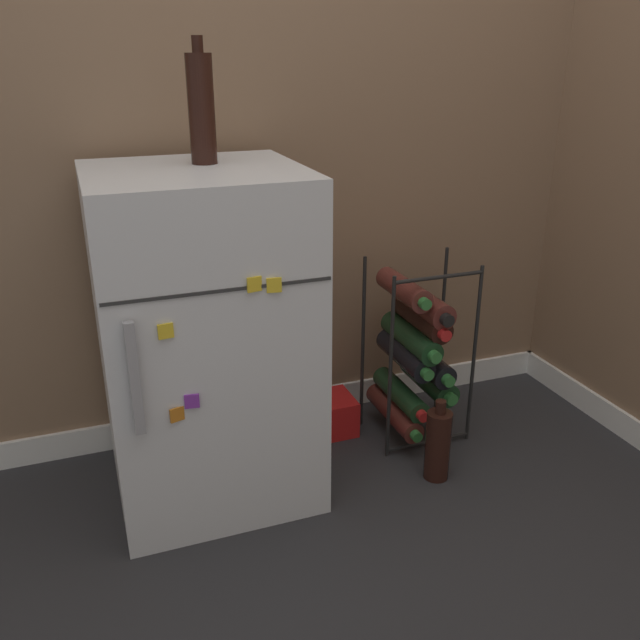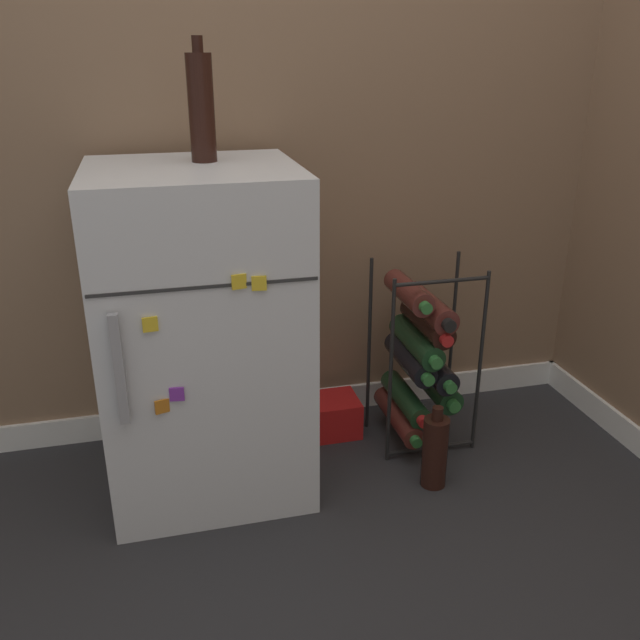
# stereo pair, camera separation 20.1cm
# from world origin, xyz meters

# --- Properties ---
(ground_plane) EXTENTS (14.00, 14.00, 0.00)m
(ground_plane) POSITION_xyz_m (0.00, 0.00, 0.00)
(ground_plane) COLOR #28282B
(wall_back) EXTENTS (6.82, 0.07, 2.50)m
(wall_back) POSITION_xyz_m (0.00, 0.60, 1.24)
(wall_back) COLOR #84664C
(wall_back) RESTS_ON ground_plane
(mini_fridge) EXTENTS (0.55, 0.54, 0.94)m
(mini_fridge) POSITION_xyz_m (-0.44, 0.27, 0.47)
(mini_fridge) COLOR silver
(mini_fridge) RESTS_ON ground_plane
(wine_rack) EXTENTS (0.31, 0.32, 0.61)m
(wine_rack) POSITION_xyz_m (0.24, 0.32, 0.31)
(wine_rack) COLOR black
(wine_rack) RESTS_ON ground_plane
(soda_box) EXTENTS (0.20, 0.16, 0.13)m
(soda_box) POSITION_xyz_m (-0.03, 0.42, 0.06)
(soda_box) COLOR red
(soda_box) RESTS_ON ground_plane
(fridge_top_bottle) EXTENTS (0.07, 0.07, 0.31)m
(fridge_top_bottle) POSITION_xyz_m (-0.40, 0.34, 1.08)
(fridge_top_bottle) COLOR black
(fridge_top_bottle) RESTS_ON mini_fridge
(loose_bottle_floor) EXTENTS (0.08, 0.08, 0.26)m
(loose_bottle_floor) POSITION_xyz_m (0.20, 0.06, 0.11)
(loose_bottle_floor) COLOR black
(loose_bottle_floor) RESTS_ON ground_plane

